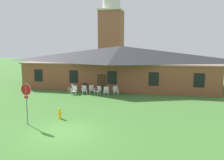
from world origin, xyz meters
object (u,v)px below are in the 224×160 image
at_px(lawn_chair_by_porch, 72,88).
at_px(lawn_chair_left_end, 84,90).
at_px(stop_sign, 26,96).
at_px(lawn_chair_under_eave, 116,90).
at_px(trash_bin, 85,88).
at_px(fire_hydrant, 60,113).
at_px(lawn_chair_middle, 92,89).
at_px(lawn_chair_far_side, 106,91).
at_px(lawn_chair_near_door, 74,90).
at_px(lawn_chair_right_end, 98,90).

height_order(lawn_chair_by_porch, lawn_chair_left_end, same).
bearing_deg(lawn_chair_by_porch, stop_sign, -81.47).
xyz_separation_m(lawn_chair_under_eave, trash_bin, (-3.98, 0.78, -0.00)).
height_order(lawn_chair_left_end, lawn_chair_under_eave, same).
bearing_deg(stop_sign, fire_hydrant, 49.30).
bearing_deg(lawn_chair_middle, lawn_chair_under_eave, -0.38).
xyz_separation_m(lawn_chair_left_end, lawn_chair_under_eave, (3.54, 0.47, 0.00)).
relative_size(lawn_chair_middle, lawn_chair_far_side, 1.00).
distance_m(lawn_chair_under_eave, trash_bin, 4.06).
bearing_deg(lawn_chair_middle, trash_bin, 146.22).
xyz_separation_m(lawn_chair_near_door, lawn_chair_far_side, (3.61, 0.35, 0.00)).
bearing_deg(lawn_chair_near_door, lawn_chair_under_eave, 13.00).
relative_size(lawn_chair_by_porch, lawn_chair_left_end, 1.00).
bearing_deg(trash_bin, lawn_chair_near_door, -106.54).
bearing_deg(stop_sign, lawn_chair_far_side, 75.46).
bearing_deg(stop_sign, lawn_chair_under_eave, 72.00).
bearing_deg(lawn_chair_right_end, lawn_chair_left_end, -178.68).
relative_size(lawn_chair_under_eave, fire_hydrant, 1.21).
distance_m(lawn_chair_by_porch, fire_hydrant, 10.02).
relative_size(lawn_chair_under_eave, trash_bin, 0.98).
xyz_separation_m(stop_sign, lawn_chair_middle, (0.80, 11.24, -1.51)).
bearing_deg(lawn_chair_left_end, stop_sign, -90.55).
bearing_deg(fire_hydrant, stop_sign, -130.70).
xyz_separation_m(stop_sign, lawn_chair_left_end, (0.10, 10.75, -1.51)).
height_order(lawn_chair_right_end, lawn_chair_far_side, same).
bearing_deg(lawn_chair_near_door, lawn_chair_by_porch, 127.00).
relative_size(lawn_chair_right_end, lawn_chair_far_side, 1.00).
height_order(lawn_chair_far_side, lawn_chair_under_eave, same).
height_order(lawn_chair_middle, trash_bin, trash_bin).
bearing_deg(lawn_chair_by_porch, lawn_chair_far_side, -9.26).
relative_size(stop_sign, lawn_chair_far_side, 2.95).
bearing_deg(lawn_chair_near_door, stop_sign, -85.07).
bearing_deg(lawn_chair_right_end, lawn_chair_near_door, -166.85).
xyz_separation_m(lawn_chair_middle, lawn_chair_under_eave, (2.85, -0.02, 0.00)).
distance_m(lawn_chair_left_end, trash_bin, 1.32).
distance_m(lawn_chair_far_side, trash_bin, 3.40).
distance_m(stop_sign, fire_hydrant, 2.82).
distance_m(lawn_chair_by_porch, lawn_chair_far_side, 4.47).
distance_m(lawn_chair_near_door, lawn_chair_right_end, 2.70).
bearing_deg(lawn_chair_right_end, fire_hydrant, -91.57).
height_order(stop_sign, lawn_chair_right_end, stop_sign).
height_order(stop_sign, fire_hydrant, stop_sign).
distance_m(lawn_chair_near_door, lawn_chair_left_end, 1.14).
bearing_deg(trash_bin, lawn_chair_left_end, -70.59).
bearing_deg(trash_bin, lawn_chair_under_eave, -11.06).
xyz_separation_m(lawn_chair_left_end, trash_bin, (-0.44, 1.25, -0.00)).
xyz_separation_m(lawn_chair_by_porch, trash_bin, (1.35, 0.75, -0.00)).
distance_m(lawn_chair_by_porch, lawn_chair_right_end, 3.47).
xyz_separation_m(lawn_chair_left_end, lawn_chair_middle, (0.70, 0.49, 0.00)).
xyz_separation_m(lawn_chair_near_door, lawn_chair_middle, (1.68, 1.06, 0.00)).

